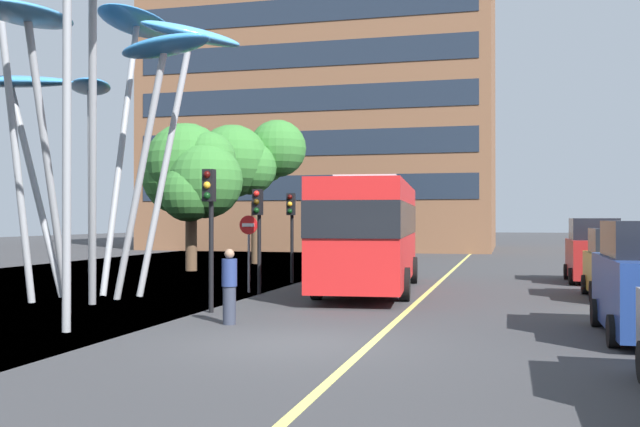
{
  "coord_description": "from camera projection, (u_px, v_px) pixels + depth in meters",
  "views": [
    {
      "loc": [
        3.87,
        -13.37,
        2.33
      ],
      "look_at": [
        -1.63,
        8.15,
        2.5
      ],
      "focal_mm": 41.57,
      "sensor_mm": 36.0,
      "label": 1
    }
  ],
  "objects": [
    {
      "name": "no_entry_sign",
      "position": [
        249.0,
        241.0,
        23.48
      ],
      "size": [
        0.6,
        0.12,
        2.45
      ],
      "color": "gray",
      "rests_on": "ground"
    },
    {
      "name": "pedestrian",
      "position": [
        229.0,
        286.0,
        16.37
      ],
      "size": [
        0.34,
        0.34,
        1.67
      ],
      "color": "#2D3342",
      "rests_on": "ground"
    },
    {
      "name": "traffic_light_kerb_near",
      "position": [
        210.0,
        209.0,
        18.35
      ],
      "size": [
        0.28,
        0.42,
        3.57
      ],
      "color": "black",
      "rests_on": "ground"
    },
    {
      "name": "car_side_street",
      "position": [
        594.0,
        253.0,
        27.2
      ],
      "size": [
        1.93,
        3.83,
        2.36
      ],
      "color": "maroon",
      "rests_on": "ground"
    },
    {
      "name": "backdrop_building",
      "position": [
        328.0,
        93.0,
        59.97
      ],
      "size": [
        26.19,
        15.8,
        25.14
      ],
      "color": "brown",
      "rests_on": "ground"
    },
    {
      "name": "red_bus",
      "position": [
        370.0,
        229.0,
        23.96
      ],
      "size": [
        3.42,
        10.41,
        3.68
      ],
      "color": "red",
      "rests_on": "ground"
    },
    {
      "name": "tree_pavement_far",
      "position": [
        251.0,
        160.0,
        38.76
      ],
      "size": [
        5.27,
        5.32,
        7.66
      ],
      "color": "brown",
      "rests_on": "ground"
    },
    {
      "name": "traffic_light_island_mid",
      "position": [
        291.0,
        218.0,
        27.0
      ],
      "size": [
        0.28,
        0.42,
        3.27
      ],
      "color": "black",
      "rests_on": "ground"
    },
    {
      "name": "tree_pavement_near",
      "position": [
        191.0,
        173.0,
        33.3
      ],
      "size": [
        5.11,
        4.8,
        6.69
      ],
      "color": "brown",
      "rests_on": "ground"
    },
    {
      "name": "leaf_sculpture",
      "position": [
        88.0,
        51.0,
        21.38
      ],
      "size": [
        9.0,
        10.57,
        9.35
      ],
      "color": "#9EA0A5",
      "rests_on": "ground"
    },
    {
      "name": "car_parked_far",
      "position": [
        623.0,
        266.0,
        21.57
      ],
      "size": [
        2.09,
        3.84,
        2.06
      ],
      "color": "gold",
      "rests_on": "ground"
    },
    {
      "name": "ground",
      "position": [
        260.0,
        344.0,
        14.07
      ],
      "size": [
        120.0,
        240.0,
        0.1
      ],
      "color": "#38383A"
    },
    {
      "name": "traffic_light_kerb_far",
      "position": [
        258.0,
        218.0,
        22.84
      ],
      "size": [
        0.28,
        0.42,
        3.26
      ],
      "color": "black",
      "rests_on": "ground"
    },
    {
      "name": "street_lamp",
      "position": [
        81.0,
        68.0,
        15.2
      ],
      "size": [
        1.62,
        0.44,
        8.68
      ],
      "color": "gray",
      "rests_on": "ground"
    }
  ]
}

